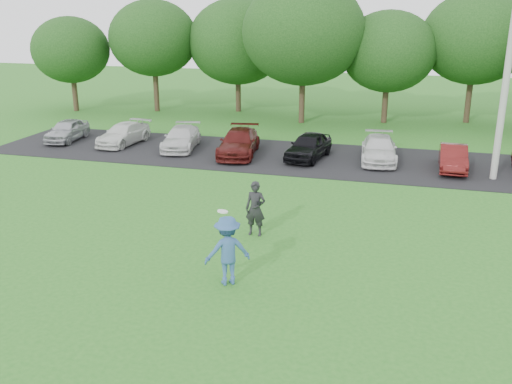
# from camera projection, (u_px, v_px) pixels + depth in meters

# --- Properties ---
(ground) EXTENTS (100.00, 100.00, 0.00)m
(ground) POSITION_uv_depth(u_px,v_px,m) (222.00, 276.00, 15.57)
(ground) COLOR #266A1E
(ground) RESTS_ON ground
(parking_lot) EXTENTS (32.00, 6.50, 0.03)m
(parking_lot) POSITION_uv_depth(u_px,v_px,m) (308.00, 158.00, 27.48)
(parking_lot) COLOR black
(parking_lot) RESTS_ON ground
(utility_pole) EXTENTS (0.28, 0.28, 9.42)m
(utility_pole) POSITION_uv_depth(u_px,v_px,m) (508.00, 66.00, 22.72)
(utility_pole) COLOR #ACABA7
(utility_pole) RESTS_ON ground
(frisbee_player) EXTENTS (1.40, 1.22, 2.13)m
(frisbee_player) POSITION_uv_depth(u_px,v_px,m) (228.00, 250.00, 14.87)
(frisbee_player) COLOR #32588F
(frisbee_player) RESTS_ON ground
(camera_bystander) EXTENTS (0.65, 0.45, 1.78)m
(camera_bystander) POSITION_uv_depth(u_px,v_px,m) (255.00, 209.00, 18.07)
(camera_bystander) COLOR black
(camera_bystander) RESTS_ON ground
(parked_cars) EXTENTS (28.32, 4.89, 1.23)m
(parked_cars) POSITION_uv_depth(u_px,v_px,m) (299.00, 146.00, 27.37)
(parked_cars) COLOR #ADAFB4
(parked_cars) RESTS_ON parking_lot
(tree_row) EXTENTS (42.39, 9.85, 8.64)m
(tree_row) POSITION_uv_depth(u_px,v_px,m) (364.00, 42.00, 34.51)
(tree_row) COLOR #38281C
(tree_row) RESTS_ON ground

